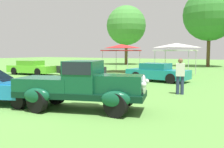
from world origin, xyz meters
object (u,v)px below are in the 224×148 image
(neighbor_convertible, at_px, (2,89))
(spectator_near_truck, at_px, (180,75))
(show_car_lime, at_px, (32,68))
(show_car_teal, at_px, (157,72))
(canopy_tent_center_field, at_px, (176,47))
(feature_pickup_truck, at_px, (82,85))
(show_car_charcoal, at_px, (80,69))
(canopy_tent_left_field, at_px, (122,47))

(neighbor_convertible, height_order, spectator_near_truck, spectator_near_truck)
(show_car_lime, height_order, show_car_teal, same)
(spectator_near_truck, distance_m, canopy_tent_center_field, 10.02)
(show_car_teal, bearing_deg, show_car_lime, -176.53)
(show_car_lime, bearing_deg, canopy_tent_center_field, 27.45)
(feature_pickup_truck, bearing_deg, spectator_near_truck, 66.68)
(neighbor_convertible, bearing_deg, show_car_charcoal, 111.29)
(show_car_lime, bearing_deg, canopy_tent_left_field, 49.71)
(show_car_charcoal, bearing_deg, feature_pickup_truck, -52.73)
(feature_pickup_truck, bearing_deg, show_car_lime, 143.88)
(show_car_lime, relative_size, show_car_charcoal, 1.03)
(show_car_charcoal, relative_size, spectator_near_truck, 2.58)
(show_car_teal, distance_m, spectator_near_truck, 5.21)
(canopy_tent_center_field, bearing_deg, feature_pickup_truck, -86.87)
(show_car_teal, distance_m, canopy_tent_left_field, 8.33)
(show_car_lime, relative_size, canopy_tent_center_field, 1.47)
(show_car_charcoal, height_order, canopy_tent_center_field, canopy_tent_center_field)
(canopy_tent_center_field, bearing_deg, show_car_teal, -88.10)
(show_car_lime, xyz_separation_m, canopy_tent_center_field, (11.02, 5.73, 1.82))
(show_car_charcoal, bearing_deg, spectator_near_truck, -26.91)
(canopy_tent_center_field, bearing_deg, canopy_tent_left_field, 172.79)
(show_car_charcoal, relative_size, canopy_tent_left_field, 1.46)
(spectator_near_truck, xyz_separation_m, canopy_tent_center_field, (-2.88, 9.48, 1.51))
(show_car_lime, bearing_deg, neighbor_convertible, -47.52)
(neighbor_convertible, distance_m, spectator_near_truck, 7.73)
(neighbor_convertible, bearing_deg, canopy_tent_left_field, 100.88)
(neighbor_convertible, relative_size, show_car_lime, 0.99)
(spectator_near_truck, relative_size, canopy_tent_left_field, 0.56)
(neighbor_convertible, relative_size, show_car_charcoal, 1.01)
(show_car_lime, distance_m, show_car_charcoal, 4.58)
(neighbor_convertible, xyz_separation_m, show_car_teal, (2.72, 9.92, 0.02))
(canopy_tent_left_field, distance_m, canopy_tent_center_field, 5.62)
(show_car_charcoal, bearing_deg, canopy_tent_center_field, 35.53)
(feature_pickup_truck, height_order, show_car_teal, feature_pickup_truck)
(show_car_lime, xyz_separation_m, spectator_near_truck, (13.90, -3.75, 0.31))
(spectator_near_truck, height_order, canopy_tent_left_field, canopy_tent_left_field)
(feature_pickup_truck, bearing_deg, neighbor_convertible, -169.34)
(show_car_lime, relative_size, show_car_teal, 1.06)
(show_car_teal, bearing_deg, canopy_tent_left_field, 134.93)
(feature_pickup_truck, distance_m, show_car_lime, 14.62)
(neighbor_convertible, distance_m, canopy_tent_left_field, 16.07)
(canopy_tent_left_field, bearing_deg, show_car_charcoal, -100.43)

